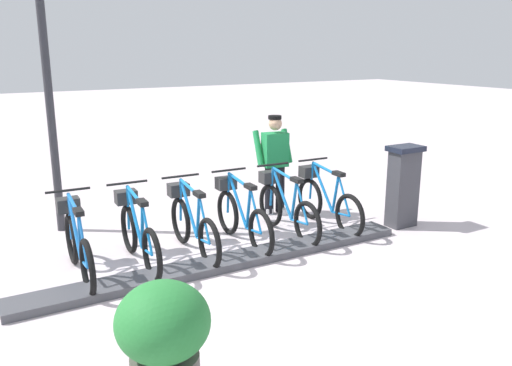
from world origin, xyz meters
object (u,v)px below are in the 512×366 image
(payment_kiosk, at_px, (403,185))
(worker_near_rack, at_px, (275,161))
(bike_docked_1, at_px, (286,207))
(planter_bush, at_px, (163,334))
(bike_docked_2, at_px, (241,215))
(bike_docked_4, at_px, (138,233))
(bike_docked_5, at_px, (77,243))
(lamp_post, at_px, (44,43))
(bike_docked_3, at_px, (192,223))
(bike_docked_0, at_px, (326,200))

(payment_kiosk, xyz_separation_m, worker_near_rack, (1.55, 1.39, 0.24))
(payment_kiosk, distance_m, bike_docked_1, 1.90)
(payment_kiosk, bearing_deg, bike_docked_1, 72.36)
(planter_bush, bearing_deg, payment_kiosk, -65.54)
(bike_docked_2, xyz_separation_m, bike_docked_4, (0.00, 1.51, 0.00))
(payment_kiosk, xyz_separation_m, bike_docked_2, (0.57, 2.55, -0.24))
(bike_docked_2, height_order, bike_docked_5, same)
(lamp_post, xyz_separation_m, planter_bush, (-4.59, 0.01, -2.26))
(worker_near_rack, bearing_deg, bike_docked_3, 116.99)
(bike_docked_2, height_order, planter_bush, bike_docked_2)
(bike_docked_2, bearing_deg, worker_near_rack, -49.99)
(bike_docked_2, distance_m, planter_bush, 3.46)
(payment_kiosk, xyz_separation_m, bike_docked_3, (0.57, 3.31, -0.24))
(bike_docked_0, bearing_deg, bike_docked_5, 90.00)
(payment_kiosk, relative_size, bike_docked_2, 0.74)
(bike_docked_4, height_order, worker_near_rack, worker_near_rack)
(bike_docked_0, distance_m, worker_near_rack, 1.14)
(payment_kiosk, height_order, bike_docked_3, payment_kiosk)
(bike_docked_0, bearing_deg, lamp_post, 62.79)
(payment_kiosk, distance_m, planter_bush, 5.17)
(bike_docked_1, distance_m, bike_docked_3, 1.51)
(bike_docked_0, distance_m, bike_docked_1, 0.75)
(payment_kiosk, bearing_deg, bike_docked_5, 83.23)
(worker_near_rack, bearing_deg, bike_docked_5, 105.91)
(lamp_post, bearing_deg, bike_docked_4, -161.32)
(bike_docked_5, height_order, planter_bush, bike_docked_5)
(bike_docked_1, height_order, planter_bush, bike_docked_1)
(bike_docked_1, xyz_separation_m, planter_bush, (-2.71, 2.90, 0.11))
(payment_kiosk, xyz_separation_m, bike_docked_0, (0.57, 1.04, -0.24))
(bike_docked_0, xyz_separation_m, bike_docked_2, (0.00, 1.51, 0.00))
(bike_docked_4, xyz_separation_m, bike_docked_5, (0.00, 0.75, 0.00))
(bike_docked_4, bearing_deg, planter_bush, 166.69)
(bike_docked_0, relative_size, bike_docked_4, 1.00)
(payment_kiosk, bearing_deg, worker_near_rack, 41.90)
(bike_docked_0, xyz_separation_m, bike_docked_1, (0.00, 0.75, 0.00))
(payment_kiosk, relative_size, bike_docked_1, 0.74)
(worker_near_rack, relative_size, planter_bush, 1.71)
(bike_docked_2, bearing_deg, bike_docked_1, -90.00)
(bike_docked_2, distance_m, bike_docked_4, 1.51)
(bike_docked_1, bearing_deg, lamp_post, 57.06)
(bike_docked_2, height_order, bike_docked_4, same)
(bike_docked_1, bearing_deg, planter_bush, 133.03)
(bike_docked_0, distance_m, bike_docked_4, 3.02)
(payment_kiosk, bearing_deg, bike_docked_4, 81.99)
(lamp_post, bearing_deg, bike_docked_0, -117.21)
(lamp_post, bearing_deg, worker_near_rack, -105.24)
(bike_docked_5, bearing_deg, bike_docked_4, -90.00)
(bike_docked_0, height_order, lamp_post, lamp_post)
(bike_docked_3, distance_m, worker_near_rack, 2.20)
(payment_kiosk, bearing_deg, bike_docked_2, 77.37)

